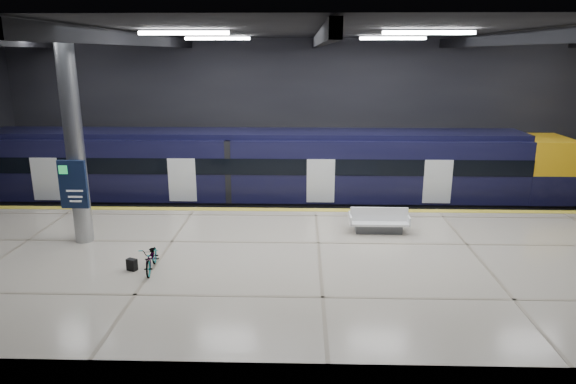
{
  "coord_description": "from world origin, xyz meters",
  "views": [
    {
      "loc": [
        -0.57,
        -17.34,
        7.34
      ],
      "look_at": [
        -1.1,
        1.5,
        2.2
      ],
      "focal_mm": 32.0,
      "sensor_mm": 36.0,
      "label": 1
    }
  ],
  "objects": [
    {
      "name": "safety_strip",
      "position": [
        0.0,
        2.75,
        1.11
      ],
      "size": [
        30.0,
        0.4,
        0.01
      ],
      "primitive_type": "cube",
      "color": "yellow",
      "rests_on": "platform"
    },
    {
      "name": "bench",
      "position": [
        2.19,
        0.14,
        1.43
      ],
      "size": [
        2.11,
        0.88,
        0.93
      ],
      "rotation": [
        0.0,
        0.0,
        -0.01
      ],
      "color": "#595B60",
      "rests_on": "platform"
    },
    {
      "name": "info_column",
      "position": [
        -8.0,
        -1.03,
        4.46
      ],
      "size": [
        0.9,
        0.78,
        6.9
      ],
      "color": "#9EA0A5",
      "rests_on": "platform"
    },
    {
      "name": "room_shell",
      "position": [
        -0.0,
        0.0,
        5.72
      ],
      "size": [
        30.1,
        16.1,
        8.05
      ],
      "color": "black",
      "rests_on": "ground"
    },
    {
      "name": "train",
      "position": [
        -0.97,
        5.5,
        2.06
      ],
      "size": [
        29.4,
        2.84,
        3.79
      ],
      "color": "black",
      "rests_on": "ground"
    },
    {
      "name": "pannier_bag",
      "position": [
        -5.58,
        -3.41,
        1.28
      ],
      "size": [
        0.35,
        0.29,
        0.35
      ],
      "primitive_type": "cube",
      "rotation": [
        0.0,
        0.0,
        -0.43
      ],
      "color": "black",
      "rests_on": "platform"
    },
    {
      "name": "rails",
      "position": [
        0.0,
        5.5,
        0.08
      ],
      "size": [
        30.0,
        1.52,
        0.16
      ],
      "color": "gray",
      "rests_on": "ground"
    },
    {
      "name": "ground",
      "position": [
        0.0,
        0.0,
        0.0
      ],
      "size": [
        30.0,
        30.0,
        0.0
      ],
      "primitive_type": "plane",
      "color": "black",
      "rests_on": "ground"
    },
    {
      "name": "bicycle",
      "position": [
        -4.98,
        -3.41,
        1.5
      ],
      "size": [
        0.7,
        1.58,
        0.81
      ],
      "primitive_type": "imported",
      "rotation": [
        0.0,
        0.0,
        0.11
      ],
      "color": "#99999E",
      "rests_on": "platform"
    },
    {
      "name": "platform",
      "position": [
        0.0,
        -2.5,
        0.55
      ],
      "size": [
        30.0,
        11.0,
        1.1
      ],
      "primitive_type": "cube",
      "color": "beige",
      "rests_on": "ground"
    }
  ]
}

